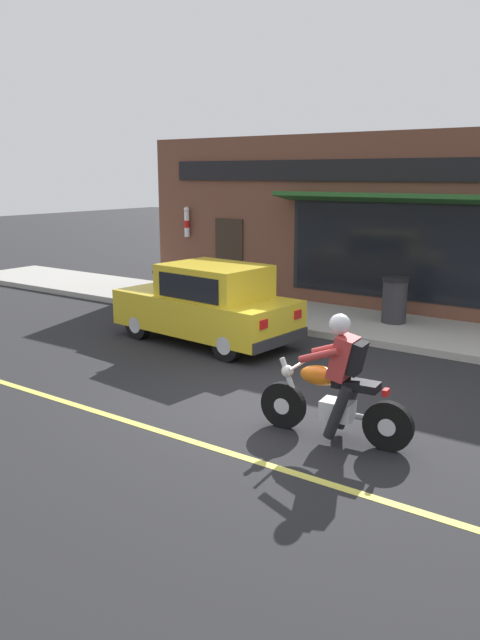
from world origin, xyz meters
The scene contains 8 objects.
ground_plane centered at (0.00, 0.00, 0.00)m, with size 80.00×80.00×0.00m, color black.
sidewalk_curb centered at (4.91, 3.00, 0.07)m, with size 2.60×22.00×0.14m, color #9E9B93.
lane_stripe centered at (-1.80, 3.00, 0.00)m, with size 0.12×19.80×0.01m, color #D1C64C.
storefront_building centered at (6.44, 2.39, 2.11)m, with size 1.25×11.22×4.20m.
motorcycle_with_rider centered at (-0.69, -1.15, 0.68)m, with size 0.60×2.02×1.62m.
car_hatchback centered at (2.05, 3.02, 0.77)m, with size 1.96×3.91×1.57m.
trash_bin centered at (5.24, 0.44, 0.64)m, with size 0.56×0.56×0.98m.
fire_hydrant centered at (4.24, 3.94, 0.57)m, with size 0.36×0.24×0.88m.
Camera 1 is at (-7.37, -4.40, 3.26)m, focal length 35.00 mm.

